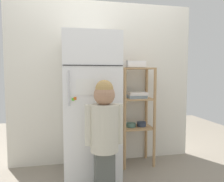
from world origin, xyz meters
name	(u,v)px	position (x,y,z in m)	size (l,w,h in m)	color
ground_plane	(109,173)	(0.00, 0.00, 0.00)	(6.00, 6.00, 0.00)	gray
kitchen_wall_back	(104,83)	(0.00, 0.39, 1.05)	(2.43, 0.03, 2.10)	silver
refrigerator	(90,106)	(-0.22, 0.02, 0.80)	(0.60, 0.71, 1.60)	white
child_standing	(104,128)	(-0.14, -0.48, 0.68)	(0.36, 0.27, 1.12)	#595E58
pantry_shelf_unit	(136,107)	(0.39, 0.20, 0.75)	(0.42, 0.32, 1.25)	tan
fruit_bin	(134,65)	(0.36, 0.20, 1.29)	(0.25, 0.19, 0.09)	white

